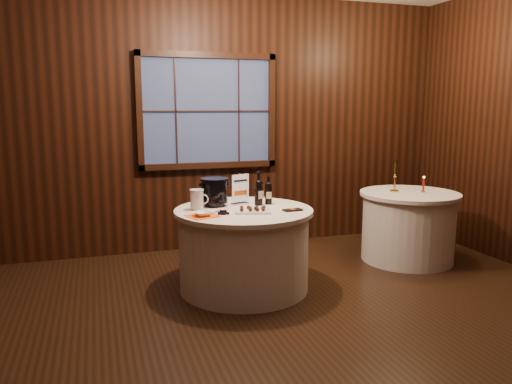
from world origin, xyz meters
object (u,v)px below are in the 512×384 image
object	(u,v)px
side_table	(408,226)
grape_bunch	(223,212)
main_table	(244,249)
red_candle	(423,186)
sign_stand	(240,194)
chocolate_box	(293,210)
port_bottle_right	(269,191)
glass_pitcher	(197,199)
ice_bucket	(215,191)
port_bottle_left	(259,191)
cracker_bowl	(203,214)
chocolate_plate	(253,210)
brass_candlestick	(395,180)

from	to	relation	value
side_table	grape_bunch	size ratio (longest dim) A/B	6.45
main_table	red_candle	world-z (taller)	red_candle
sign_stand	chocolate_box	xyz separation A→B (m)	(0.37, -0.44, -0.10)
port_bottle_right	glass_pitcher	xyz separation A→B (m)	(-0.71, -0.04, -0.03)
chocolate_box	ice_bucket	bearing A→B (deg)	139.78
port_bottle_left	red_candle	bearing A→B (deg)	-13.39
side_table	chocolate_box	distance (m)	1.72
sign_stand	grape_bunch	world-z (taller)	sign_stand
port_bottle_left	grape_bunch	world-z (taller)	port_bottle_left
port_bottle_right	chocolate_box	xyz separation A→B (m)	(0.10, -0.36, -0.12)
grape_bunch	red_candle	distance (m)	2.41
red_candle	cracker_bowl	bearing A→B (deg)	-170.14
grape_bunch	side_table	bearing A→B (deg)	11.54
main_table	port_bottle_left	distance (m)	0.57
chocolate_box	port_bottle_left	bearing A→B (deg)	116.37
port_bottle_left	chocolate_plate	bearing A→B (deg)	-134.07
ice_bucket	cracker_bowl	distance (m)	0.48
chocolate_plate	grape_bunch	distance (m)	0.28
sign_stand	brass_candlestick	distance (m)	1.84
side_table	chocolate_box	world-z (taller)	chocolate_box
grape_bunch	brass_candlestick	xyz separation A→B (m)	(2.10, 0.55, 0.11)
port_bottle_right	cracker_bowl	xyz separation A→B (m)	(-0.72, -0.34, -0.10)
cracker_bowl	sign_stand	bearing A→B (deg)	42.42
chocolate_plate	brass_candlestick	world-z (taller)	brass_candlestick
cracker_bowl	red_candle	xyz separation A→B (m)	(2.56, 0.45, 0.05)
side_table	ice_bucket	world-z (taller)	ice_bucket
port_bottle_right	port_bottle_left	bearing A→B (deg)	-158.06
port_bottle_right	main_table	bearing A→B (deg)	-139.74
port_bottle_left	glass_pitcher	world-z (taller)	port_bottle_left
port_bottle_right	sign_stand	bearing A→B (deg)	177.17
port_bottle_left	brass_candlestick	xyz separation A→B (m)	(1.68, 0.26, -0.02)
side_table	grape_bunch	world-z (taller)	grape_bunch
side_table	chocolate_plate	distance (m)	2.05
sign_stand	glass_pitcher	distance (m)	0.46
port_bottle_right	cracker_bowl	distance (m)	0.80
grape_bunch	chocolate_plate	bearing A→B (deg)	0.15
port_bottle_left	ice_bucket	world-z (taller)	port_bottle_left
side_table	red_candle	world-z (taller)	red_candle
port_bottle_left	chocolate_box	xyz separation A→B (m)	(0.21, -0.34, -0.13)
side_table	cracker_bowl	xyz separation A→B (m)	(-2.43, -0.49, 0.40)
port_bottle_left	grape_bunch	distance (m)	0.53
grape_bunch	brass_candlestick	distance (m)	2.17
cracker_bowl	ice_bucket	bearing A→B (deg)	63.54
grape_bunch	red_candle	xyz separation A→B (m)	(2.38, 0.41, 0.05)
port_bottle_right	red_candle	world-z (taller)	port_bottle_right
main_table	grape_bunch	bearing A→B (deg)	-146.52
glass_pitcher	cracker_bowl	bearing A→B (deg)	-73.41
port_bottle_left	glass_pitcher	distance (m)	0.60
port_bottle_left	cracker_bowl	world-z (taller)	port_bottle_left
main_table	chocolate_plate	xyz separation A→B (m)	(0.04, -0.16, 0.40)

